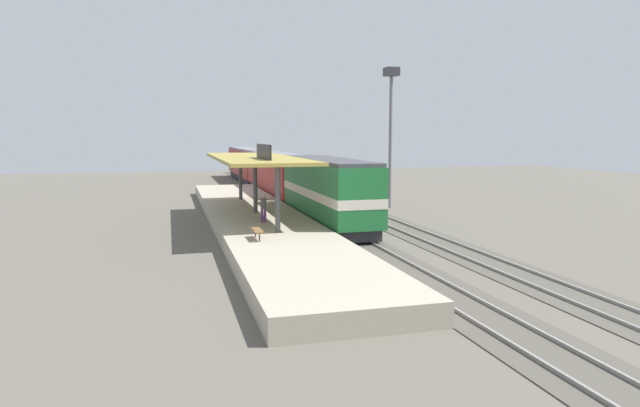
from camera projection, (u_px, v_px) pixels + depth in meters
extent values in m
plane|color=#5B564C|center=(347.00, 222.00, 39.75)|extent=(120.00, 120.00, 0.00)
cube|color=#4E4941|center=(321.00, 222.00, 39.22)|extent=(3.20, 110.00, 0.04)
cube|color=gray|center=(311.00, 222.00, 39.03)|extent=(0.10, 110.00, 0.16)
cube|color=gray|center=(330.00, 221.00, 39.40)|extent=(0.10, 110.00, 0.16)
cube|color=#4E4941|center=(381.00, 220.00, 40.42)|extent=(3.20, 110.00, 0.04)
cube|color=gray|center=(372.00, 219.00, 40.23)|extent=(0.10, 110.00, 0.16)
cube|color=gray|center=(391.00, 219.00, 40.60)|extent=(0.10, 110.00, 0.16)
cube|color=#A89E89|center=(256.00, 219.00, 37.97)|extent=(6.00, 44.00, 0.90)
cylinder|color=#47474C|center=(278.00, 199.00, 30.03)|extent=(0.28, 0.28, 3.60)
cylinder|color=#47474C|center=(255.00, 186.00, 37.69)|extent=(0.28, 0.28, 3.60)
cylinder|color=#47474C|center=(241.00, 178.00, 45.35)|extent=(0.28, 0.28, 3.60)
cube|color=#A38E3D|center=(255.00, 158.00, 37.46)|extent=(5.20, 18.00, 0.20)
cube|color=black|center=(264.00, 152.00, 33.95)|extent=(0.12, 4.80, 0.90)
cylinder|color=#333338|center=(259.00, 238.00, 27.52)|extent=(0.07, 0.07, 0.42)
cylinder|color=#333338|center=(256.00, 233.00, 28.77)|extent=(0.07, 0.07, 0.42)
cube|color=brown|center=(257.00, 230.00, 28.12)|extent=(0.44, 1.70, 0.08)
cube|color=#28282D|center=(327.00, 219.00, 37.52)|extent=(2.60, 13.60, 0.70)
cube|color=#1E6B33|center=(327.00, 188.00, 37.27)|extent=(2.90, 14.40, 3.50)
cube|color=#424247|center=(327.00, 160.00, 37.04)|extent=(2.78, 14.11, 0.24)
cube|color=beige|center=(327.00, 192.00, 37.30)|extent=(2.93, 14.43, 0.56)
cube|color=#28282D|center=(277.00, 193.00, 54.76)|extent=(2.60, 19.20, 0.70)
cube|color=maroon|center=(277.00, 172.00, 54.51)|extent=(2.90, 20.00, 3.30)
cube|color=slate|center=(277.00, 154.00, 54.30)|extent=(2.78, 19.60, 0.24)
cube|color=#28282D|center=(248.00, 177.00, 74.68)|extent=(2.60, 19.20, 0.70)
cube|color=maroon|center=(248.00, 162.00, 74.43)|extent=(2.90, 20.00, 3.30)
cube|color=slate|center=(247.00, 149.00, 74.21)|extent=(2.78, 19.60, 0.24)
cylinder|color=slate|center=(390.00, 143.00, 46.61)|extent=(0.28, 0.28, 11.00)
cube|color=#333338|center=(391.00, 72.00, 45.89)|extent=(1.10, 1.10, 0.70)
cylinder|color=#663375|center=(262.00, 216.00, 33.51)|extent=(0.16, 0.16, 0.84)
cylinder|color=#663375|center=(265.00, 216.00, 33.55)|extent=(0.16, 0.16, 0.84)
cylinder|color=#4C4C51|center=(263.00, 203.00, 33.44)|extent=(0.34, 0.34, 0.64)
sphere|color=tan|center=(263.00, 196.00, 33.39)|extent=(0.23, 0.23, 0.23)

